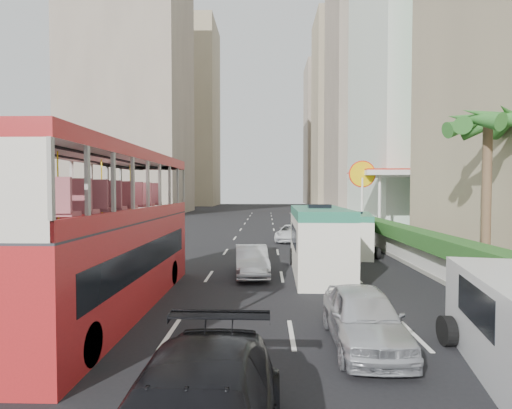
{
  "coord_description": "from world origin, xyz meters",
  "views": [
    {
      "loc": [
        -1.04,
        -12.32,
        3.77
      ],
      "look_at": [
        -1.5,
        4.0,
        3.2
      ],
      "focal_mm": 28.0,
      "sensor_mm": 36.0,
      "label": 1
    }
  ],
  "objects_px": {
    "minibus_near": "(319,241)",
    "minibus_far": "(355,234)",
    "shell_station": "(393,202)",
    "palm_tree": "(486,200)",
    "van_asset": "(291,241)",
    "panel_van_far": "(329,224)",
    "car_silver_lane_b": "(363,345)",
    "double_decker_bus": "(109,230)",
    "car_silver_lane_a": "(252,275)"
  },
  "relations": [
    {
      "from": "minibus_near",
      "to": "minibus_far",
      "type": "height_order",
      "value": "minibus_near"
    },
    {
      "from": "shell_station",
      "to": "palm_tree",
      "type": "bearing_deg",
      "value": -96.6
    },
    {
      "from": "van_asset",
      "to": "panel_van_far",
      "type": "relative_size",
      "value": 0.93
    },
    {
      "from": "car_silver_lane_b",
      "to": "panel_van_far",
      "type": "height_order",
      "value": "panel_van_far"
    },
    {
      "from": "double_decker_bus",
      "to": "panel_van_far",
      "type": "relative_size",
      "value": 2.36
    },
    {
      "from": "van_asset",
      "to": "shell_station",
      "type": "relative_size",
      "value": 0.54
    },
    {
      "from": "double_decker_bus",
      "to": "shell_station",
      "type": "distance_m",
      "value": 28.02
    },
    {
      "from": "double_decker_bus",
      "to": "panel_van_far",
      "type": "distance_m",
      "value": 24.08
    },
    {
      "from": "van_asset",
      "to": "shell_station",
      "type": "height_order",
      "value": "shell_station"
    },
    {
      "from": "car_silver_lane_a",
      "to": "van_asset",
      "type": "relative_size",
      "value": 0.91
    },
    {
      "from": "minibus_far",
      "to": "car_silver_lane_b",
      "type": "bearing_deg",
      "value": -90.72
    },
    {
      "from": "minibus_near",
      "to": "panel_van_far",
      "type": "relative_size",
      "value": 1.45
    },
    {
      "from": "palm_tree",
      "to": "shell_station",
      "type": "bearing_deg",
      "value": 83.4
    },
    {
      "from": "car_silver_lane_a",
      "to": "van_asset",
      "type": "xyz_separation_m",
      "value": [
        2.48,
        12.09,
        0.0
      ]
    },
    {
      "from": "palm_tree",
      "to": "car_silver_lane_a",
      "type": "bearing_deg",
      "value": 172.54
    },
    {
      "from": "shell_station",
      "to": "minibus_near",
      "type": "bearing_deg",
      "value": -116.56
    },
    {
      "from": "car_silver_lane_a",
      "to": "palm_tree",
      "type": "height_order",
      "value": "palm_tree"
    },
    {
      "from": "car_silver_lane_b",
      "to": "minibus_near",
      "type": "xyz_separation_m",
      "value": [
        -0.02,
        8.23,
        1.5
      ]
    },
    {
      "from": "double_decker_bus",
      "to": "minibus_far",
      "type": "bearing_deg",
      "value": 48.37
    },
    {
      "from": "minibus_near",
      "to": "double_decker_bus",
      "type": "bearing_deg",
      "value": -141.43
    },
    {
      "from": "panel_van_far",
      "to": "car_silver_lane_b",
      "type": "bearing_deg",
      "value": -99.44
    },
    {
      "from": "car_silver_lane_b",
      "to": "panel_van_far",
      "type": "distance_m",
      "value": 24.6
    },
    {
      "from": "shell_station",
      "to": "double_decker_bus",
      "type": "bearing_deg",
      "value": -124.82
    },
    {
      "from": "double_decker_bus",
      "to": "van_asset",
      "type": "distance_m",
      "value": 18.78
    },
    {
      "from": "minibus_near",
      "to": "minibus_far",
      "type": "bearing_deg",
      "value": 64.96
    },
    {
      "from": "panel_van_far",
      "to": "double_decker_bus",
      "type": "bearing_deg",
      "value": -117.81
    },
    {
      "from": "minibus_far",
      "to": "palm_tree",
      "type": "bearing_deg",
      "value": -53.45
    },
    {
      "from": "minibus_near",
      "to": "minibus_far",
      "type": "xyz_separation_m",
      "value": [
        2.92,
        5.92,
        -0.3
      ]
    },
    {
      "from": "minibus_far",
      "to": "panel_van_far",
      "type": "height_order",
      "value": "minibus_far"
    },
    {
      "from": "car_silver_lane_a",
      "to": "shell_station",
      "type": "height_order",
      "value": "shell_station"
    },
    {
      "from": "minibus_far",
      "to": "double_decker_bus",
      "type": "bearing_deg",
      "value": -120.79
    },
    {
      "from": "car_silver_lane_b",
      "to": "panel_van_far",
      "type": "bearing_deg",
      "value": 83.83
    },
    {
      "from": "panel_van_far",
      "to": "palm_tree",
      "type": "height_order",
      "value": "palm_tree"
    },
    {
      "from": "car_silver_lane_b",
      "to": "minibus_far",
      "type": "xyz_separation_m",
      "value": [
        2.89,
        14.15,
        1.2
      ]
    },
    {
      "from": "car_silver_lane_a",
      "to": "shell_station",
      "type": "bearing_deg",
      "value": 51.54
    },
    {
      "from": "minibus_far",
      "to": "palm_tree",
      "type": "xyz_separation_m",
      "value": [
        3.6,
        -7.48,
        2.18
      ]
    },
    {
      "from": "double_decker_bus",
      "to": "minibus_far",
      "type": "height_order",
      "value": "double_decker_bus"
    },
    {
      "from": "car_silver_lane_b",
      "to": "minibus_near",
      "type": "height_order",
      "value": "minibus_near"
    },
    {
      "from": "van_asset",
      "to": "car_silver_lane_b",
      "type": "bearing_deg",
      "value": -78.36
    },
    {
      "from": "panel_van_far",
      "to": "minibus_near",
      "type": "bearing_deg",
      "value": -102.95
    },
    {
      "from": "double_decker_bus",
      "to": "palm_tree",
      "type": "height_order",
      "value": "palm_tree"
    },
    {
      "from": "car_silver_lane_b",
      "to": "car_silver_lane_a",
      "type": "bearing_deg",
      "value": 111.68
    },
    {
      "from": "palm_tree",
      "to": "shell_station",
      "type": "height_order",
      "value": "palm_tree"
    },
    {
      "from": "minibus_near",
      "to": "palm_tree",
      "type": "height_order",
      "value": "palm_tree"
    },
    {
      "from": "car_silver_lane_a",
      "to": "palm_tree",
      "type": "relative_size",
      "value": 0.62
    },
    {
      "from": "palm_tree",
      "to": "shell_station",
      "type": "distance_m",
      "value": 19.14
    },
    {
      "from": "double_decker_bus",
      "to": "shell_station",
      "type": "height_order",
      "value": "shell_station"
    },
    {
      "from": "car_silver_lane_a",
      "to": "panel_van_far",
      "type": "distance_m",
      "value": 17.56
    },
    {
      "from": "van_asset",
      "to": "minibus_near",
      "type": "relative_size",
      "value": 0.64
    },
    {
      "from": "minibus_near",
      "to": "panel_van_far",
      "type": "distance_m",
      "value": 16.45
    }
  ]
}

